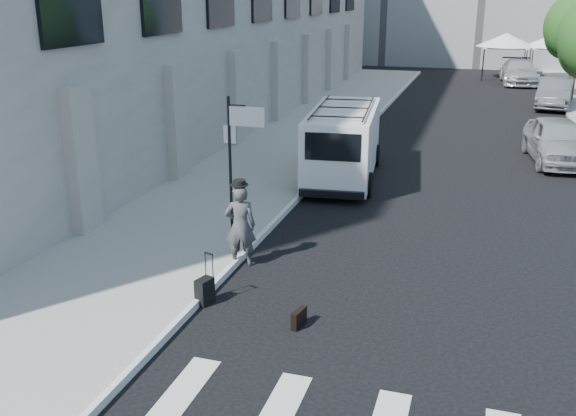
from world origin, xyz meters
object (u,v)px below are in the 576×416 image
Objects in this scene: briefcase at (299,318)px; suitcase at (205,291)px; parked_car_a at (557,141)px; parked_car_c at (519,72)px; parked_car_b at (555,93)px; businessman at (240,226)px; cargo_van at (344,142)px.

briefcase is 0.42× the size of suitcase.
parked_car_a reaches higher than parked_car_c.
parked_car_b reaches higher than briefcase.
businessman is at bearing 142.40° from briefcase.
suitcase is at bearing -100.33° from parked_car_b.
parked_car_a is 1.01× the size of parked_car_b.
parked_car_a is at bearing 77.66° from suitcase.
suitcase is 16.08m from parked_car_a.
parked_car_a is 0.86× the size of parked_car_c.
businessman is 0.40× the size of parked_car_a.
parked_car_b is at bearing -84.60° from parked_car_c.
cargo_van is (-1.45, 10.19, 1.03)m from briefcase.
briefcase is 0.08× the size of parked_car_c.
businessman is at bearing -100.60° from cargo_van.
businessman is at bearing 105.93° from suitcase.
suitcase is 9.93m from cargo_van.
parked_car_b is 9.51m from parked_car_c.
businessman is 14.34m from parked_car_a.
parked_car_a is (7.61, 12.15, -0.15)m from businessman.
suitcase is at bearing -178.09° from briefcase.
briefcase is at bearing -118.39° from parked_car_a.
businessman is 0.41× the size of parked_car_b.
parked_car_c is (6.29, 26.11, -0.41)m from cargo_van.
parked_car_c is (4.84, 36.30, 0.63)m from briefcase.
businessman is at bearing -129.47° from parked_car_a.
cargo_van is 1.35× the size of parked_car_b.
cargo_van reaches higher than suitcase.
parked_car_c is at bearing 93.31° from briefcase.
businessman is 4.34× the size of briefcase.
parked_car_b reaches higher than suitcase.
businessman is 2.11m from suitcase.
parked_car_a is at bearing -92.06° from parked_car_c.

